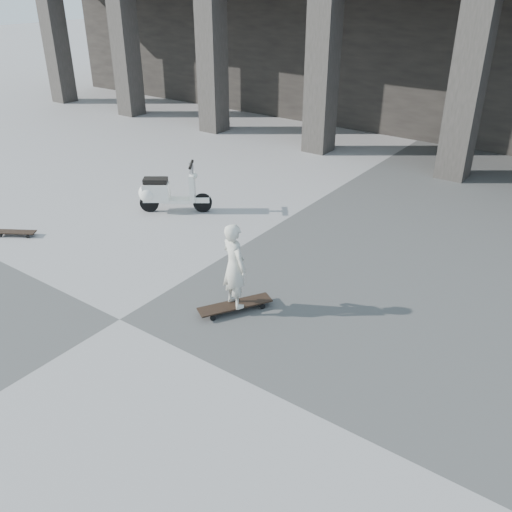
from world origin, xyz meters
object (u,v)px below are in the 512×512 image
Objects in this scene: longboard at (235,305)px; child at (234,266)px; skateboard_spare at (16,232)px; scooter at (163,193)px.

longboard is 0.84× the size of child.
scooter is at bearing 28.21° from skateboard_spare.
skateboard_spare is at bearing -155.62° from scooter.
child is (4.70, 0.38, 0.65)m from skateboard_spare.
longboard is 4.71m from skateboard_spare.
skateboard_spare is 4.75m from child.
longboard is 3.89m from scooter.
scooter reaches higher than skateboard_spare.
child is 1.00× the size of scooter.
child is at bearing -27.18° from skateboard_spare.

